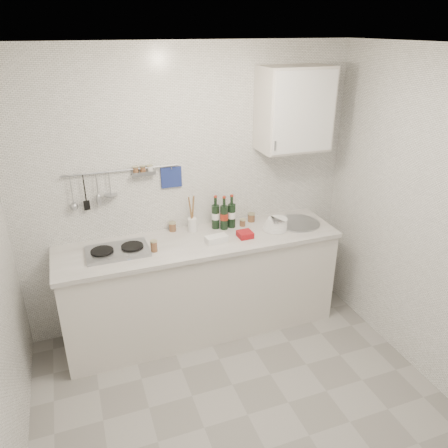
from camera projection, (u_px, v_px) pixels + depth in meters
name	position (u px, v px, depth m)	size (l,w,h in m)	color
floor	(248.00, 415.00, 3.19)	(3.00, 3.00, 0.00)	slate
ceiling	(259.00, 47.00, 2.16)	(3.00, 3.00, 0.00)	silver
back_wall	(189.00, 192.00, 3.87)	(3.00, 0.02, 2.50)	silver
wall_right	(443.00, 231.00, 3.14)	(0.02, 2.80, 2.50)	silver
counter	(202.00, 287.00, 3.96)	(2.44, 0.64, 0.96)	silver
wall_rail	(120.00, 182.00, 3.58)	(0.98, 0.09, 0.34)	#93969B
wall_cabinet	(294.00, 109.00, 3.71)	(0.60, 0.38, 0.70)	silver
plate_stack_hob	(126.00, 250.00, 3.55)	(0.31, 0.31, 0.02)	#486DA4
plate_stack_sink	(276.00, 224.00, 3.93)	(0.24, 0.23, 0.10)	white
wine_bottles	(224.00, 212.00, 3.90)	(0.22, 0.11, 0.31)	black
butter_dish	(216.00, 239.00, 3.70)	(0.19, 0.09, 0.06)	white
strawberry_punnet	(245.00, 234.00, 3.78)	(0.12, 0.12, 0.05)	#AC131A
utensil_crock	(192.00, 223.00, 3.87)	(0.08, 0.08, 0.34)	white
jar_a	(172.00, 227.00, 3.89)	(0.07, 0.07, 0.08)	brown
jar_b	(251.00, 217.00, 4.08)	(0.07, 0.07, 0.08)	brown
jar_c	(243.00, 222.00, 3.99)	(0.06, 0.06, 0.07)	brown
jar_d	(154.00, 246.00, 3.54)	(0.06, 0.06, 0.10)	brown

